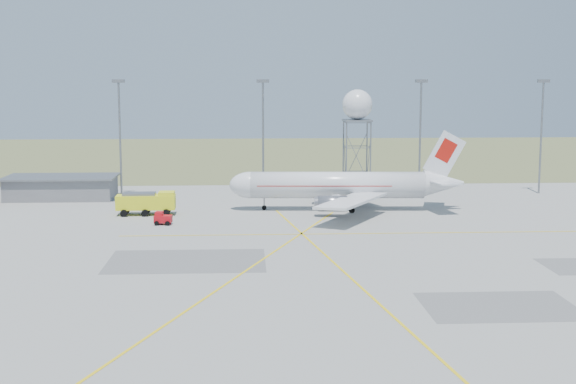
{
  "coord_description": "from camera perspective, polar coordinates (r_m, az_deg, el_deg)",
  "views": [
    {
      "loc": [
        -13.25,
        -75.17,
        20.83
      ],
      "look_at": [
        -7.01,
        40.0,
        4.31
      ],
      "focal_mm": 50.0,
      "sensor_mm": 36.0,
      "label": 1
    }
  ],
  "objects": [
    {
      "name": "fire_truck",
      "position": [
        124.14,
        -9.95,
        -0.83
      ],
      "size": [
        8.93,
        3.65,
        3.56
      ],
      "rotation": [
        0.0,
        0.0,
        0.01
      ],
      "color": "yellow",
      "rests_on": "ground"
    },
    {
      "name": "airliner_main",
      "position": [
        126.76,
        3.81,
        0.45
      ],
      "size": [
        37.27,
        36.18,
        12.67
      ],
      "rotation": [
        0.0,
        0.0,
        3.09
      ],
      "color": "silver",
      "rests_on": "ground"
    },
    {
      "name": "grass_strip",
      "position": [
        216.58,
        0.42,
        2.64
      ],
      "size": [
        400.0,
        120.0,
        0.03
      ],
      "primitive_type": "cube",
      "color": "#5F6E3C",
      "rests_on": "ground"
    },
    {
      "name": "mast_c",
      "position": [
        144.85,
        9.39,
        4.58
      ],
      "size": [
        2.2,
        0.5,
        20.5
      ],
      "color": "slate",
      "rests_on": "ground"
    },
    {
      "name": "mast_d",
      "position": [
        151.13,
        17.59,
        4.45
      ],
      "size": [
        2.2,
        0.5,
        20.5
      ],
      "color": "slate",
      "rests_on": "ground"
    },
    {
      "name": "building_grey",
      "position": [
        143.99,
        -15.81,
        0.32
      ],
      "size": [
        19.0,
        10.0,
        3.9
      ],
      "color": "slate",
      "rests_on": "ground"
    },
    {
      "name": "radar_tower",
      "position": [
        139.07,
        4.92,
        3.89
      ],
      "size": [
        5.2,
        5.2,
        18.81
      ],
      "color": "slate",
      "rests_on": "ground"
    },
    {
      "name": "ground",
      "position": [
        79.12,
        6.7,
        -7.17
      ],
      "size": [
        400.0,
        400.0,
        0.0
      ],
      "primitive_type": "plane",
      "color": "#A4A59F",
      "rests_on": "ground"
    },
    {
      "name": "baggage_tug",
      "position": [
        115.7,
        -8.9,
        -1.96
      ],
      "size": [
        2.59,
        2.17,
        1.88
      ],
      "rotation": [
        0.0,
        0.0,
        -0.1
      ],
      "color": "red",
      "rests_on": "ground"
    },
    {
      "name": "mast_a",
      "position": [
        143.11,
        -11.88,
        4.47
      ],
      "size": [
        2.2,
        0.5,
        20.5
      ],
      "color": "slate",
      "rests_on": "ground"
    },
    {
      "name": "mast_b",
      "position": [
        141.48,
        -1.79,
        4.6
      ],
      "size": [
        2.2,
        0.5,
        20.5
      ],
      "color": "slate",
      "rests_on": "ground"
    }
  ]
}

